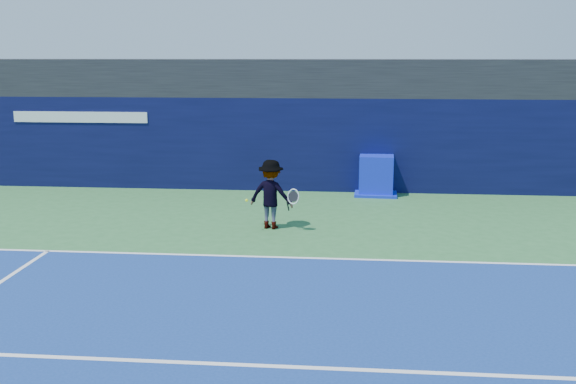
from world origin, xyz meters
name	(u,v)px	position (x,y,z in m)	size (l,w,h in m)	color
ground	(247,311)	(0.00, 0.00, 0.00)	(80.00, 80.00, 0.00)	#316C37
baseline	(268,257)	(0.00, 3.00, 0.01)	(24.00, 0.10, 0.01)	white
service_line	(226,364)	(0.00, -2.00, 0.01)	(24.00, 0.10, 0.01)	white
stadium_band	(297,77)	(0.00, 11.50, 3.60)	(36.00, 3.00, 1.20)	black
back_wall_assembly	(294,143)	(0.00, 10.50, 1.50)	(36.00, 1.03, 3.00)	black
equipment_cart	(376,176)	(2.66, 9.79, 0.58)	(1.39, 1.39, 1.26)	#0E1CC4
tennis_player	(271,194)	(-0.20, 5.44, 0.88)	(1.38, 0.91, 1.76)	white
tennis_ball	(247,200)	(-0.76, 4.99, 0.82)	(0.07, 0.07, 0.07)	#D4E619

